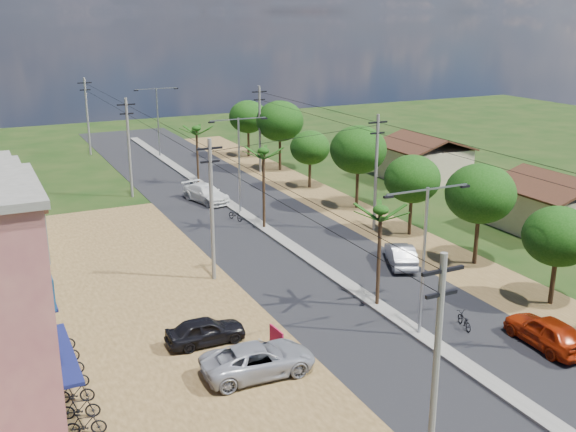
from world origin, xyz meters
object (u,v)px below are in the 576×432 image
(car_silver_mid, at_px, (401,255))
(car_parked_dark, at_px, (206,331))
(car_white_far, at_px, (206,194))
(car_red_near, at_px, (546,332))
(car_parked_silver, at_px, (259,360))
(parked_scooter_row, at_px, (77,400))
(moto_rider_east, at_px, (464,321))
(roadside_sign, at_px, (277,338))

(car_silver_mid, height_order, car_parked_dark, car_silver_mid)
(car_white_far, bearing_deg, car_silver_mid, -87.28)
(car_red_near, xyz_separation_m, car_parked_silver, (-14.10, 3.80, -0.06))
(car_red_near, distance_m, parked_scooter_row, 22.62)
(moto_rider_east, bearing_deg, car_parked_silver, 14.63)
(car_parked_silver, bearing_deg, parked_scooter_row, 87.87)
(car_red_near, height_order, car_parked_silver, car_red_near)
(car_red_near, relative_size, roadside_sign, 3.66)
(car_silver_mid, relative_size, moto_rider_east, 2.74)
(car_silver_mid, relative_size, car_parked_silver, 0.82)
(car_parked_dark, distance_m, roadside_sign, 3.65)
(roadside_sign, bearing_deg, car_red_near, -29.59)
(car_white_far, height_order, parked_scooter_row, car_white_far)
(car_parked_silver, xyz_separation_m, car_parked_dark, (-1.21, 3.98, -0.05))
(car_red_near, xyz_separation_m, car_silver_mid, (0.00, 12.64, -0.08))
(car_red_near, bearing_deg, car_silver_mid, -86.95)
(car_red_near, distance_m, car_parked_silver, 14.60)
(car_red_near, xyz_separation_m, car_parked_dark, (-15.31, 7.78, -0.12))
(car_silver_mid, height_order, parked_scooter_row, car_silver_mid)
(roadside_sign, bearing_deg, car_silver_mid, 24.82)
(car_white_far, distance_m, parked_scooter_row, 32.69)
(moto_rider_east, distance_m, roadside_sign, 10.22)
(car_red_near, bearing_deg, parked_scooter_row, -8.20)
(car_parked_dark, bearing_deg, car_red_near, -116.91)
(car_silver_mid, relative_size, car_parked_dark, 1.09)
(car_silver_mid, xyz_separation_m, car_parked_silver, (-14.10, -8.84, 0.02))
(parked_scooter_row, bearing_deg, roadside_sign, 7.79)
(car_white_far, xyz_separation_m, car_parked_dark, (-8.81, -25.32, -0.07))
(moto_rider_east, height_order, roadside_sign, roadside_sign)
(car_red_near, distance_m, moto_rider_east, 4.16)
(car_red_near, xyz_separation_m, roadside_sign, (-12.27, 5.77, -0.27))
(car_parked_silver, xyz_separation_m, moto_rider_east, (11.78, -0.37, -0.32))
(car_parked_silver, height_order, moto_rider_east, car_parked_silver)
(moto_rider_east, relative_size, parked_scooter_row, 0.13)
(car_white_far, bearing_deg, moto_rider_east, -96.90)
(car_silver_mid, bearing_deg, roadside_sign, 53.72)
(parked_scooter_row, bearing_deg, car_parked_dark, 26.09)
(car_white_far, bearing_deg, car_parked_silver, -119.45)
(parked_scooter_row, bearing_deg, car_white_far, 61.33)
(car_red_near, xyz_separation_m, car_white_far, (-6.50, 33.09, -0.04))
(car_silver_mid, height_order, car_parked_silver, car_parked_silver)
(roadside_sign, bearing_deg, parked_scooter_row, -176.62)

